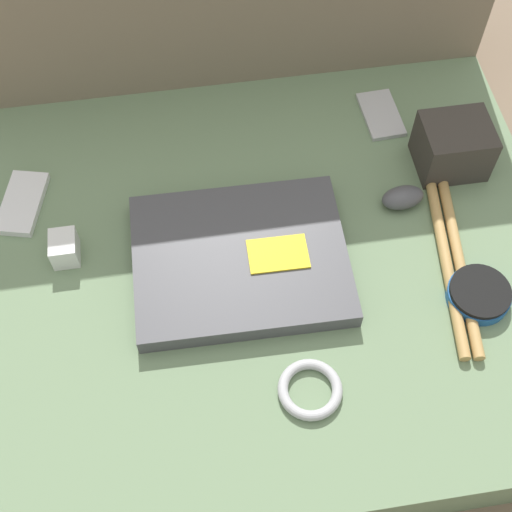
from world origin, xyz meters
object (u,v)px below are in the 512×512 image
Objects in this scene: camera_pouch at (453,146)px; speaker_puck at (479,294)px; computer_mouse at (403,198)px; charger_brick at (64,248)px; phone_black at (22,203)px; laptop at (240,257)px; phone_silver at (381,115)px.

speaker_puck is at bearing -96.99° from camera_pouch.
camera_pouch is at bearing 29.76° from computer_mouse.
charger_brick is at bearing -172.09° from camera_pouch.
camera_pouch is at bearing 12.47° from phone_black.
charger_brick is (-0.26, 0.05, 0.01)m from laptop.
phone_black is (-0.33, 0.16, -0.01)m from laptop.
camera_pouch reaches higher than phone_silver.
phone_black is at bearing 178.41° from camera_pouch.
charger_brick reaches higher than computer_mouse.
camera_pouch reaches higher than computer_mouse.
speaker_puck is 0.38m from phone_silver.
charger_brick reaches higher than phone_black.
laptop is 0.37m from phone_black.
speaker_puck is 0.73m from phone_black.
camera_pouch is at bearing -57.52° from phone_silver.
speaker_puck is 0.26m from camera_pouch.
laptop is 3.47× the size of speaker_puck.
speaker_puck is 0.72× the size of phone_black.
charger_brick is at bearing 176.26° from computer_mouse.
charger_brick is at bearing 164.42° from speaker_puck.
charger_brick is (-0.60, 0.17, 0.01)m from speaker_puck.
laptop is 0.39m from phone_silver.
computer_mouse is 0.20m from speaker_puck.
charger_brick is at bearing -43.07° from phone_black.
laptop is 6.47× the size of charger_brick.
laptop and computer_mouse have the same top height.
speaker_puck is at bearing -84.67° from phone_silver.
phone_black is at bearing 122.88° from charger_brick.
phone_silver is 1.00× the size of camera_pouch.
phone_silver is 0.15m from camera_pouch.
computer_mouse is 1.45× the size of charger_brick.
laptop is 0.40m from camera_pouch.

